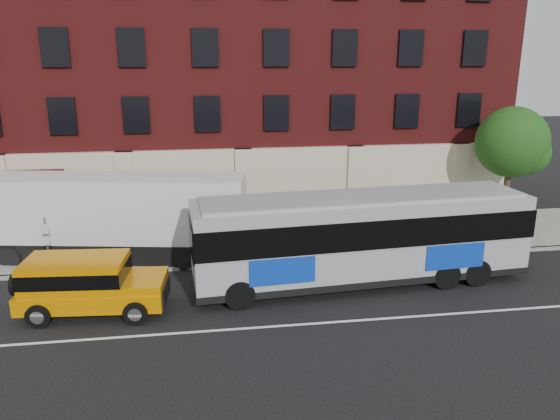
{
  "coord_description": "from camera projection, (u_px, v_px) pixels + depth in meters",
  "views": [
    {
      "loc": [
        -2.05,
        -15.49,
        8.72
      ],
      "look_at": [
        1.01,
        5.5,
        2.61
      ],
      "focal_mm": 34.25,
      "sensor_mm": 36.0,
      "label": 1
    }
  ],
  "objects": [
    {
      "name": "city_bus",
      "position": [
        362.0,
        235.0,
        20.85
      ],
      "size": [
        13.39,
        3.8,
        3.62
      ],
      "color": "#9A9EA3",
      "rests_on": "ground"
    },
    {
      "name": "kerb",
      "position": [
        255.0,
        264.0,
        23.11
      ],
      "size": [
        60.0,
        0.25,
        0.15
      ],
      "primitive_type": "cube",
      "color": "#9A988C",
      "rests_on": "ground"
    },
    {
      "name": "shipping_container",
      "position": [
        115.0,
        220.0,
        23.31
      ],
      "size": [
        11.59,
        4.25,
        3.79
      ],
      "color": "black",
      "rests_on": "ground"
    },
    {
      "name": "lane_line",
      "position": [
        272.0,
        326.0,
        17.9
      ],
      "size": [
        60.0,
        0.12,
        0.01
      ],
      "primitive_type": "cube",
      "color": "silver",
      "rests_on": "ground"
    },
    {
      "name": "building",
      "position": [
        235.0,
        77.0,
        31.42
      ],
      "size": [
        30.0,
        12.1,
        15.0
      ],
      "color": "maroon",
      "rests_on": "sidewalk"
    },
    {
      "name": "yellow_suv",
      "position": [
        86.0,
        282.0,
        18.62
      ],
      "size": [
        5.34,
        2.62,
        2.01
      ],
      "color": "orange",
      "rests_on": "ground"
    },
    {
      "name": "sidewalk",
      "position": [
        249.0,
        241.0,
        25.97
      ],
      "size": [
        60.0,
        6.0,
        0.15
      ],
      "primitive_type": "cube",
      "color": "#9A988C",
      "rests_on": "ground"
    },
    {
      "name": "sign_pole",
      "position": [
        47.0,
        242.0,
        21.69
      ],
      "size": [
        0.3,
        0.2,
        2.5
      ],
      "color": "slate",
      "rests_on": "ground"
    },
    {
      "name": "ground",
      "position": [
        274.0,
        334.0,
        17.43
      ],
      "size": [
        120.0,
        120.0,
        0.0
      ],
      "primitive_type": "plane",
      "color": "black",
      "rests_on": "ground"
    },
    {
      "name": "street_tree",
      "position": [
        512.0,
        145.0,
        27.11
      ],
      "size": [
        3.6,
        3.6,
        6.2
      ],
      "color": "#332519",
      "rests_on": "sidewalk"
    }
  ]
}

